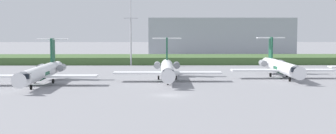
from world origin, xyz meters
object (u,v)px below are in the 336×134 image
object	(u,v)px
regional_jet_third	(167,69)
regional_jet_fourth	(281,66)
regional_jet_second	(41,72)
antenna_mast	(131,35)

from	to	relation	value
regional_jet_third	regional_jet_fourth	size ratio (longest dim) A/B	1.00
regional_jet_second	antenna_mast	world-z (taller)	antenna_mast
regional_jet_fourth	antenna_mast	xyz separation A→B (m)	(-36.20, 35.49, 6.41)
antenna_mast	regional_jet_second	bearing A→B (deg)	-107.26
regional_jet_second	antenna_mast	bearing A→B (deg)	72.74
regional_jet_third	antenna_mast	world-z (taller)	antenna_mast
regional_jet_second	antenna_mast	size ratio (longest dim) A/B	1.44
regional_jet_third	antenna_mast	xyz separation A→B (m)	(-10.40, 41.26, 6.41)
regional_jet_second	regional_jet_third	xyz separation A→B (m)	(25.30, 6.69, 0.00)
regional_jet_second	regional_jet_third	world-z (taller)	same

